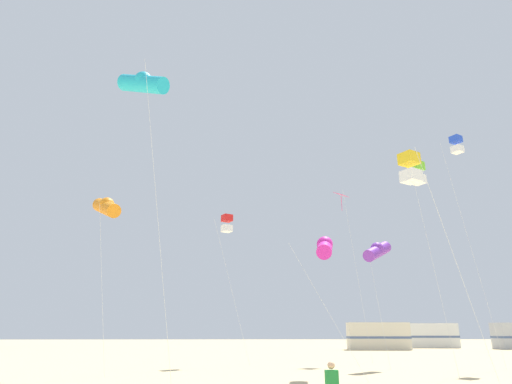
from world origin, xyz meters
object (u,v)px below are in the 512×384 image
kite_tube_orange (107,207)px  kite_tube_violet (377,251)px  kite_tube_cyan (143,83)px  rv_van_cream (378,336)px  kite_diamond_rainbow (342,202)px  kite_box_scarlet (227,224)px  kite_box_blue (457,145)px  kite_tube_magenta (325,247)px  kite_flyer_standing (331,383)px  kite_box_lime (417,173)px  rv_van_white (429,336)px  kite_box_gold (410,168)px

kite_tube_orange → kite_tube_violet: (14.74, 3.71, -1.48)m
kite_tube_cyan → rv_van_cream: (18.90, 33.02, -10.35)m
kite_diamond_rainbow → kite_tube_cyan: bearing=-129.4°
kite_box_scarlet → kite_tube_violet: bearing=-18.4°
kite_tube_orange → kite_tube_violet: kite_tube_orange is taller
kite_tube_violet → kite_box_blue: size_ratio=0.51×
kite_tube_orange → kite_box_blue: 21.75m
kite_tube_violet → kite_tube_magenta: bearing=-130.2°
kite_box_scarlet → rv_van_cream: 27.23m
kite_tube_cyan → kite_flyer_standing: bearing=-26.3°
kite_tube_orange → kite_diamond_rainbow: bearing=31.1°
kite_tube_magenta → kite_tube_cyan: (-8.09, -4.38, 5.99)m
kite_tube_cyan → kite_tube_violet: (12.07, 9.08, -5.33)m
kite_box_scarlet → kite_box_blue: bearing=-9.7°
kite_flyer_standing → kite_tube_cyan: size_ratio=0.09×
kite_box_lime → kite_box_scarlet: 12.45m
kite_tube_magenta → rv_van_white: bearing=61.4°
kite_flyer_standing → rv_van_cream: rv_van_cream is taller
kite_box_scarlet → rv_van_cream: bearing=53.1°
kite_flyer_standing → kite_tube_magenta: (1.47, 7.65, 5.14)m
kite_flyer_standing → kite_box_lime: bearing=-130.7°
kite_tube_orange → rv_van_cream: size_ratio=1.31×
kite_diamond_rainbow → kite_tube_violet: bearing=-81.1°
kite_box_blue → rv_van_cream: size_ratio=2.13×
rv_van_cream → kite_box_lime: bearing=-98.0°
kite_box_gold → kite_box_scarlet: 14.88m
kite_tube_magenta → kite_tube_orange: (-10.76, 0.99, 2.14)m
rv_van_white → kite_tube_cyan: bearing=-119.9°
kite_box_gold → kite_tube_cyan: (-10.43, 0.92, 3.97)m
kite_tube_orange → kite_tube_violet: 15.27m
rv_van_cream → kite_box_gold: bearing=-100.3°
kite_box_gold → kite_box_scarlet: bearing=119.3°
kite_flyer_standing → kite_box_blue: 21.33m
kite_box_scarlet → kite_box_blue: 15.74m
kite_tube_magenta → rv_van_cream: (10.81, 28.64, -4.36)m
kite_tube_violet → kite_tube_cyan: bearing=-143.1°
kite_box_lime → kite_tube_violet: (-0.90, 4.65, -3.12)m
kite_diamond_rainbow → kite_box_lime: size_ratio=1.14×
kite_box_gold → kite_box_lime: (2.54, 5.35, 1.76)m
kite_box_blue → kite_tube_cyan: bearing=-152.1°
kite_tube_magenta → kite_box_blue: 13.48m
kite_diamond_rainbow → rv_van_white: 30.92m
kite_tube_magenta → kite_tube_cyan: bearing=-151.6°
kite_box_gold → kite_diamond_rainbow: kite_diamond_rainbow is taller
kite_diamond_rainbow → kite_box_scarlet: bearing=-167.8°
kite_flyer_standing → rv_van_white: size_ratio=0.18×
kite_box_blue → kite_box_gold: bearing=-125.9°
kite_diamond_rainbow → kite_tube_orange: bearing=-148.9°
kite_tube_magenta → kite_tube_cyan: 10.98m
kite_tube_orange → kite_diamond_rainbow: kite_diamond_rainbow is taller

